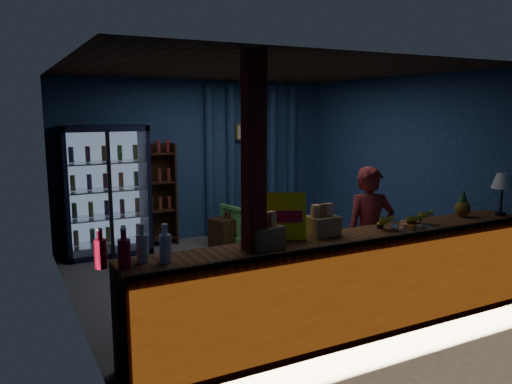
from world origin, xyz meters
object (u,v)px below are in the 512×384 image
at_px(pastry_tray, 412,227).
at_px(table_lamp, 503,183).
at_px(green_chair, 251,223).
at_px(shopkeeper, 370,235).

height_order(pastry_tray, table_lamp, table_lamp).
distance_m(pastry_tray, table_lamp, 1.40).
relative_size(green_chair, pastry_tray, 1.77).
relative_size(green_chair, table_lamp, 1.54).
bearing_deg(green_chair, shopkeeper, 80.87).
bearing_deg(table_lamp, pastry_tray, -179.19).
relative_size(shopkeeper, green_chair, 2.06).
bearing_deg(pastry_tray, green_chair, 91.70).
bearing_deg(green_chair, pastry_tray, 80.69).
bearing_deg(shopkeeper, green_chair, 110.00).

